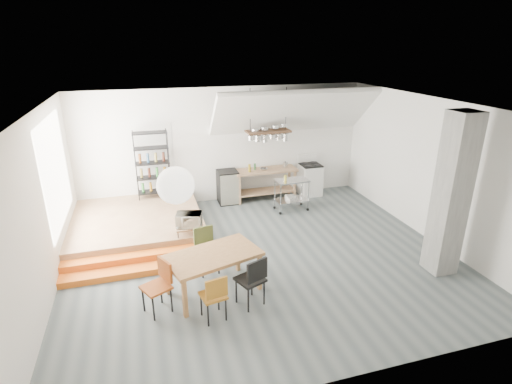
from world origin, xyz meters
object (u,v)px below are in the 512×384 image
object	(u,v)px
rolling_cart	(292,191)
mini_fridge	(228,187)
dining_table	(213,258)
stove	(310,179)

from	to	relation	value
rolling_cart	mini_fridge	world-z (taller)	mini_fridge
dining_table	rolling_cart	bearing A→B (deg)	32.47
stove	dining_table	distance (m)	5.55
dining_table	stove	bearing A→B (deg)	31.47
mini_fridge	dining_table	bearing A→B (deg)	-105.99
stove	dining_table	bearing A→B (deg)	-131.82
stove	mini_fridge	world-z (taller)	stove
stove	rolling_cart	world-z (taller)	stove
stove	rolling_cart	size ratio (longest dim) A/B	1.31
stove	dining_table	world-z (taller)	stove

